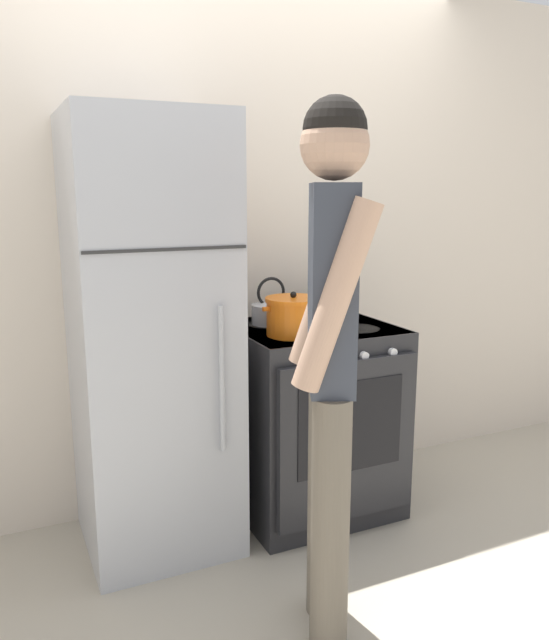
{
  "coord_description": "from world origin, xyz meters",
  "views": [
    {
      "loc": [
        -1.05,
        -2.82,
        1.52
      ],
      "look_at": [
        0.04,
        -0.47,
        0.98
      ],
      "focal_mm": 35.0,
      "sensor_mm": 36.0,
      "label": 1
    }
  ],
  "objects_px": {
    "dutch_oven_pot": "(293,316)",
    "person": "(331,346)",
    "refrigerator": "(152,339)",
    "utensil_jar": "(332,302)",
    "tea_kettle": "(271,310)",
    "stove_range": "(314,418)"
  },
  "relations": [
    {
      "from": "tea_kettle",
      "to": "refrigerator",
      "type": "bearing_deg",
      "value": -169.16
    },
    {
      "from": "refrigerator",
      "to": "stove_range",
      "type": "height_order",
      "value": "refrigerator"
    },
    {
      "from": "dutch_oven_pot",
      "to": "tea_kettle",
      "type": "distance_m",
      "value": 0.26
    },
    {
      "from": "dutch_oven_pot",
      "to": "person",
      "type": "bearing_deg",
      "value": -106.45
    },
    {
      "from": "utensil_jar",
      "to": "person",
      "type": "distance_m",
      "value": 1.09
    },
    {
      "from": "refrigerator",
      "to": "dutch_oven_pot",
      "type": "xyz_separation_m",
      "value": [
        0.59,
        -0.14,
        0.08
      ]
    },
    {
      "from": "stove_range",
      "to": "dutch_oven_pot",
      "type": "distance_m",
      "value": 0.56
    },
    {
      "from": "refrigerator",
      "to": "utensil_jar",
      "type": "distance_m",
      "value": 0.95
    },
    {
      "from": "refrigerator",
      "to": "stove_range",
      "type": "distance_m",
      "value": 0.88
    },
    {
      "from": "refrigerator",
      "to": "utensil_jar",
      "type": "bearing_deg",
      "value": 7.42
    },
    {
      "from": "dutch_oven_pot",
      "to": "tea_kettle",
      "type": "height_order",
      "value": "tea_kettle"
    },
    {
      "from": "stove_range",
      "to": "dutch_oven_pot",
      "type": "bearing_deg",
      "value": -148.01
    },
    {
      "from": "tea_kettle",
      "to": "utensil_jar",
      "type": "bearing_deg",
      "value": 1.08
    },
    {
      "from": "refrigerator",
      "to": "dutch_oven_pot",
      "type": "height_order",
      "value": "refrigerator"
    },
    {
      "from": "utensil_jar",
      "to": "dutch_oven_pot",
      "type": "bearing_deg",
      "value": -142.63
    },
    {
      "from": "utensil_jar",
      "to": "person",
      "type": "relative_size",
      "value": 0.15
    },
    {
      "from": "dutch_oven_pot",
      "to": "person",
      "type": "distance_m",
      "value": 0.7
    },
    {
      "from": "dutch_oven_pot",
      "to": "utensil_jar",
      "type": "bearing_deg",
      "value": 37.37
    },
    {
      "from": "utensil_jar",
      "to": "person",
      "type": "bearing_deg",
      "value": -120.15
    },
    {
      "from": "utensil_jar",
      "to": "person",
      "type": "xyz_separation_m",
      "value": [
        -0.54,
        -0.94,
        0.05
      ]
    },
    {
      "from": "stove_range",
      "to": "tea_kettle",
      "type": "xyz_separation_m",
      "value": [
        -0.15,
        0.16,
        0.51
      ]
    },
    {
      "from": "refrigerator",
      "to": "person",
      "type": "distance_m",
      "value": 0.91
    }
  ]
}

